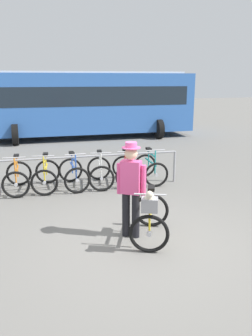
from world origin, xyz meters
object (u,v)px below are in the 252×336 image
(featured_bicycle, at_px, (150,216))
(racked_bike_white, at_px, (100,172))
(racked_bike_teal, at_px, (150,169))
(bus_distant, at_px, (86,101))
(racked_bike_orange, at_px, (17,177))
(racked_bike_red, at_px, (126,170))
(racked_bike_blue, at_px, (74,174))
(racked_bike_yellow, at_px, (46,175))
(person_with_featured_bike, at_px, (131,186))

(featured_bicycle, bearing_deg, racked_bike_white, 91.76)
(racked_bike_teal, height_order, bus_distant, bus_distant)
(racked_bike_white, distance_m, featured_bicycle, 3.42)
(racked_bike_orange, xyz_separation_m, racked_bike_red, (2.80, -0.13, -0.00))
(racked_bike_orange, bearing_deg, bus_distant, 67.26)
(racked_bike_red, distance_m, featured_bicycle, 3.44)
(racked_bike_red, distance_m, bus_distant, 7.87)
(racked_bike_blue, height_order, featured_bicycle, featured_bicycle)
(racked_bike_orange, xyz_separation_m, racked_bike_white, (2.10, -0.10, -0.00))
(racked_bike_red, height_order, featured_bicycle, featured_bicycle)
(racked_bike_blue, bearing_deg, racked_bike_yellow, 177.24)
(racked_bike_orange, distance_m, bus_distant, 8.36)
(featured_bicycle, xyz_separation_m, bus_distant, (0.98, 11.12, 1.25))
(racked_bike_yellow, bearing_deg, racked_bike_blue, -2.76)
(racked_bike_yellow, bearing_deg, featured_bicycle, -66.67)
(racked_bike_yellow, xyz_separation_m, featured_bicycle, (1.50, -3.49, 0.12))
(racked_bike_red, bearing_deg, racked_bike_yellow, 177.24)
(racked_bike_teal, bearing_deg, racked_bike_orange, 177.24)
(racked_bike_white, bearing_deg, racked_bike_yellow, 177.24)
(person_with_featured_bike, bearing_deg, racked_bike_red, 74.67)
(racked_bike_orange, distance_m, featured_bicycle, 4.15)
(racked_bike_yellow, height_order, bus_distant, bus_distant)
(racked_bike_yellow, distance_m, racked_bike_white, 1.40)
(racked_bike_red, xyz_separation_m, racked_bike_teal, (0.70, -0.03, 0.00))
(racked_bike_blue, bearing_deg, racked_bike_red, -2.76)
(racked_bike_yellow, distance_m, racked_bike_blue, 0.70)
(featured_bicycle, distance_m, person_with_featured_bike, 0.61)
(featured_bicycle, relative_size, bus_distant, 0.12)
(racked_bike_red, bearing_deg, bus_distant, 87.12)
(racked_bike_blue, height_order, racked_bike_teal, same)
(racked_bike_blue, bearing_deg, racked_bike_teal, -2.76)
(person_with_featured_bike, bearing_deg, bus_distant, 83.49)
(racked_bike_yellow, relative_size, person_with_featured_bike, 0.68)
(racked_bike_teal, bearing_deg, racked_bike_yellow, 177.24)
(racked_bike_red, bearing_deg, racked_bike_blue, 177.24)
(racked_bike_orange, xyz_separation_m, racked_bike_blue, (1.40, -0.07, 0.00))
(racked_bike_white, distance_m, racked_bike_red, 0.70)
(racked_bike_yellow, height_order, racked_bike_red, same)
(racked_bike_blue, bearing_deg, racked_bike_white, -2.76)
(racked_bike_orange, relative_size, racked_bike_teal, 1.00)
(bus_distant, bearing_deg, person_with_featured_bike, -96.51)
(bus_distant, bearing_deg, racked_bike_yellow, -108.04)
(racked_bike_orange, height_order, bus_distant, bus_distant)
(racked_bike_red, height_order, person_with_featured_bike, person_with_featured_bike)
(racked_bike_teal, distance_m, person_with_featured_bike, 3.47)
(racked_bike_white, xyz_separation_m, bus_distant, (1.09, 7.71, 1.37))
(racked_bike_yellow, xyz_separation_m, person_with_featured_bike, (1.25, -3.19, 0.58))
(person_with_featured_bike, relative_size, bus_distant, 0.17)
(racked_bike_white, height_order, racked_bike_red, same)
(racked_bike_red, xyz_separation_m, featured_bicycle, (-0.59, -3.38, 0.12))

